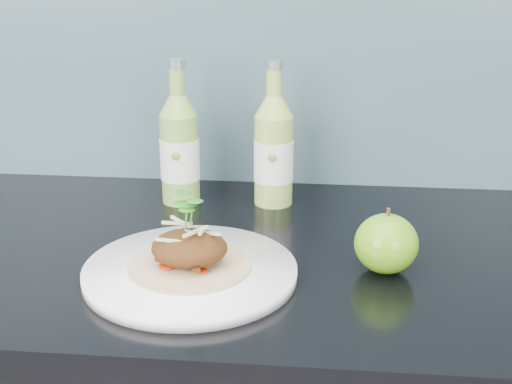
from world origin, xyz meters
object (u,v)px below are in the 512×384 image
dinner_plate (190,272)px  cider_bottle_left (180,149)px  cider_bottle_right (274,151)px  green_apple (386,244)px

dinner_plate → cider_bottle_left: size_ratio=1.35×
cider_bottle_left → cider_bottle_right: 0.15m
dinner_plate → cider_bottle_left: 0.30m
dinner_plate → cider_bottle_right: (0.09, 0.28, 0.08)m
green_apple → cider_bottle_right: size_ratio=0.43×
cider_bottle_right → dinner_plate: bearing=-122.2°
green_apple → cider_bottle_left: (-0.32, 0.23, 0.05)m
cider_bottle_left → green_apple: bearing=-53.9°
dinner_plate → cider_bottle_right: size_ratio=1.35×
dinner_plate → green_apple: 0.26m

